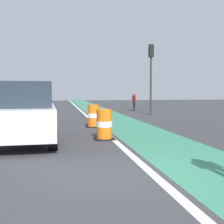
% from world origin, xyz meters
% --- Properties ---
extents(ground_plane, '(100.00, 100.00, 0.00)m').
position_xyz_m(ground_plane, '(0.00, 0.00, 0.00)').
color(ground_plane, '#38383A').
extents(bike_lane_strip, '(2.50, 80.00, 0.01)m').
position_xyz_m(bike_lane_strip, '(2.40, 12.00, 0.00)').
color(bike_lane_strip, '#387F60').
rests_on(bike_lane_strip, ground).
extents(lane_divider_stripe, '(0.20, 80.00, 0.01)m').
position_xyz_m(lane_divider_stripe, '(0.90, 12.00, 0.01)').
color(lane_divider_stripe, silver).
rests_on(lane_divider_stripe, ground).
extents(parked_suv_nearest, '(2.05, 4.66, 2.04)m').
position_xyz_m(parked_suv_nearest, '(-2.09, 4.34, 1.04)').
color(parked_suv_nearest, silver).
rests_on(parked_suv_nearest, ground).
extents(traffic_barrel_front, '(0.73, 0.73, 1.09)m').
position_xyz_m(traffic_barrel_front, '(0.59, 4.63, 0.53)').
color(traffic_barrel_front, orange).
rests_on(traffic_barrel_front, ground).
extents(traffic_barrel_mid, '(0.73, 0.73, 1.09)m').
position_xyz_m(traffic_barrel_mid, '(0.63, 8.41, 0.53)').
color(traffic_barrel_mid, orange).
rests_on(traffic_barrel_mid, ground).
extents(traffic_light_corner, '(0.41, 0.32, 5.10)m').
position_xyz_m(traffic_light_corner, '(5.61, 14.95, 3.50)').
color(traffic_light_corner, '#2D2D2D').
rests_on(traffic_light_corner, ground).
extents(pedestrian_crossing, '(0.34, 0.20, 1.61)m').
position_xyz_m(pedestrian_crossing, '(5.55, 19.56, 0.86)').
color(pedestrian_crossing, '#33333D').
rests_on(pedestrian_crossing, ground).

